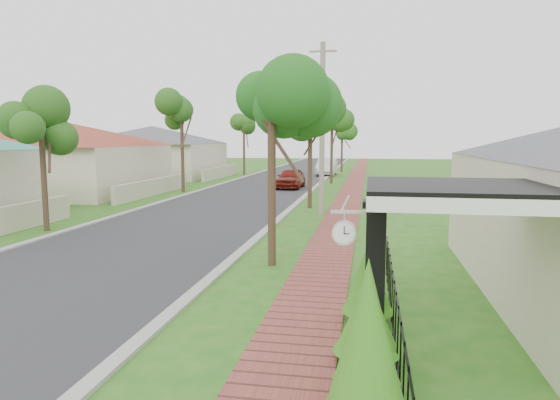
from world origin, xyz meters
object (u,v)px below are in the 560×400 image
Objects in this scene: near_tree at (272,116)px; utility_pole at (322,129)px; porch_post at (375,290)px; parked_car_red at (291,178)px; parked_car_white at (327,167)px; station_clock at (345,231)px.

utility_pole reaches higher than near_tree.
parked_car_red is at bearing 101.74° from porch_post.
utility_pole reaches higher than parked_car_red.
parked_car_red is 0.54× the size of utility_pole.
utility_pole is (0.45, 9.32, -0.15)m from near_tree.
parked_car_white is (1.40, 12.88, 0.09)m from parked_car_red.
parked_car_red is at bearing 105.45° from utility_pole.
porch_post is 0.33× the size of utility_pole.
station_clock reaches higher than parked_car_red.
parked_car_red is 26.82m from station_clock.
near_tree is 0.66× the size of utility_pole.
porch_post reaches higher than parked_car_white.
near_tree reaches higher than porch_post.
parked_car_red is at bearing 97.63° from near_tree.
station_clock is (3.66, -39.19, 1.16)m from parked_car_white.
parked_car_white is at bearing 92.43° from near_tree.
parked_car_white is at bearing 95.98° from porch_post.
utility_pole reaches higher than station_clock.
porch_post is 0.53× the size of parked_car_white.
utility_pole is (1.90, -24.82, 3.09)m from parked_car_white.
near_tree is at bearing -92.78° from utility_pole.
parked_car_red is (-5.55, 26.71, -0.42)m from porch_post.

